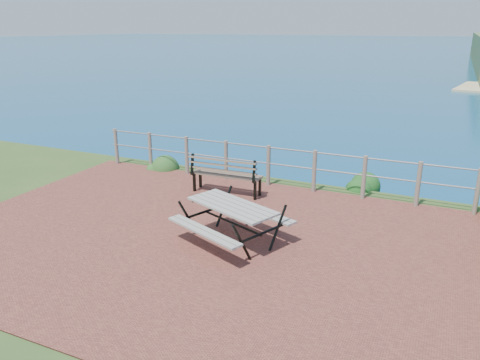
# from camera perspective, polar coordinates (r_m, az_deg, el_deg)

# --- Properties ---
(ground) EXTENTS (10.00, 7.00, 0.12)m
(ground) POSITION_cam_1_polar(r_m,az_deg,el_deg) (8.76, -4.54, -7.18)
(ground) COLOR brown
(ground) RESTS_ON ground
(ocean) EXTENTS (1200.00, 1200.00, 0.00)m
(ocean) POSITION_cam_1_polar(r_m,az_deg,el_deg) (206.96, 24.24, 15.76)
(ocean) COLOR #14607C
(ocean) RESTS_ON ground
(safety_railing) EXTENTS (9.40, 0.10, 1.00)m
(safety_railing) POSITION_cam_1_polar(r_m,az_deg,el_deg) (11.41, 3.49, 2.05)
(safety_railing) COLOR #6B5B4C
(safety_railing) RESTS_ON ground
(picnic_table) EXTENTS (1.84, 1.39, 0.72)m
(picnic_table) POSITION_cam_1_polar(r_m,az_deg,el_deg) (8.41, -0.97, -4.79)
(picnic_table) COLOR gray
(picnic_table) RESTS_ON ground
(park_bench) EXTENTS (1.67, 0.47, 0.94)m
(park_bench) POSITION_cam_1_polar(r_m,az_deg,el_deg) (10.79, -1.65, 1.37)
(park_bench) COLOR brown
(park_bench) RESTS_ON ground
(shrub_lip_west) EXTENTS (0.78, 0.78, 0.52)m
(shrub_lip_west) POSITION_cam_1_polar(r_m,az_deg,el_deg) (13.22, -9.44, 1.54)
(shrub_lip_west) COLOR #2D5821
(shrub_lip_west) RESTS_ON ground
(shrub_lip_east) EXTENTS (0.80, 0.80, 0.55)m
(shrub_lip_east) POSITION_cam_1_polar(r_m,az_deg,el_deg) (11.89, 14.55, -0.73)
(shrub_lip_east) COLOR #154417
(shrub_lip_east) RESTS_ON ground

